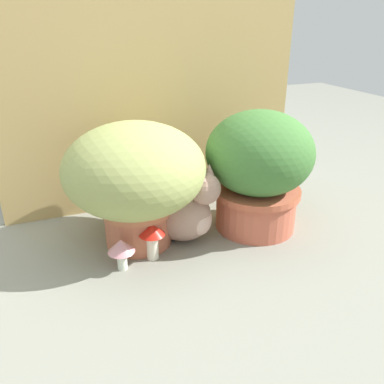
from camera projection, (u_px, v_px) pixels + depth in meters
The scene contains 7 objects.
ground_plane at pixel (170, 257), 1.37m from camera, with size 6.00×6.00×0.00m, color gray.
cardboard_backdrop at pixel (152, 94), 1.60m from camera, with size 1.27×0.03×0.95m, color tan.
grass_planter at pixel (135, 175), 1.36m from camera, with size 0.49×0.49×0.45m.
leafy_planter at pixel (259, 167), 1.47m from camera, with size 0.40×0.40×0.46m.
cat at pixel (182, 210), 1.43m from camera, with size 0.30×0.36×0.32m.
mushroom_ornament_red at pixel (152, 235), 1.33m from camera, with size 0.09×0.09×0.13m.
mushroom_ornament_pink at pixel (121, 248), 1.28m from camera, with size 0.09×0.09×0.11m.
Camera 1 is at (-0.35, -1.11, 0.77)m, focal length 36.89 mm.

